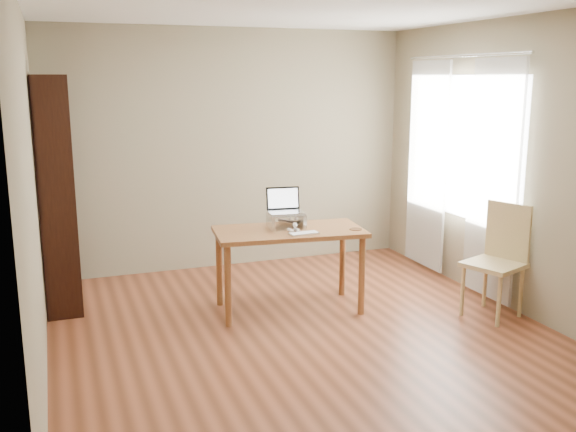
% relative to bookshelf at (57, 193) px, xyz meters
% --- Properties ---
extents(room, '(4.04, 4.54, 2.64)m').
position_rel_bookshelf_xyz_m(room, '(1.86, -1.54, 0.25)').
color(room, '#592C17').
rests_on(room, ground).
extents(bookshelf, '(0.30, 0.90, 2.10)m').
position_rel_bookshelf_xyz_m(bookshelf, '(0.00, 0.00, 0.00)').
color(bookshelf, black).
rests_on(bookshelf, ground).
extents(curtains, '(0.03, 1.90, 2.25)m').
position_rel_bookshelf_xyz_m(curtains, '(3.75, -0.75, 0.12)').
color(curtains, silver).
rests_on(curtains, ground).
extents(desk, '(1.38, 0.80, 0.75)m').
position_rel_bookshelf_xyz_m(desk, '(1.92, -0.89, -0.41)').
color(desk, brown).
rests_on(desk, ground).
extents(laptop_stand, '(0.32, 0.25, 0.13)m').
position_rel_bookshelf_xyz_m(laptop_stand, '(1.92, -0.81, -0.22)').
color(laptop_stand, silver).
rests_on(laptop_stand, desk).
extents(laptop, '(0.33, 0.29, 0.22)m').
position_rel_bookshelf_xyz_m(laptop, '(1.92, -0.75, -0.11)').
color(laptop, silver).
rests_on(laptop, laptop_stand).
extents(keyboard, '(0.27, 0.12, 0.02)m').
position_rel_bookshelf_xyz_m(keyboard, '(1.97, -1.11, -0.29)').
color(keyboard, silver).
rests_on(keyboard, desk).
extents(coaster, '(0.11, 0.11, 0.01)m').
position_rel_bookshelf_xyz_m(coaster, '(2.47, -1.09, -0.30)').
color(coaster, brown).
rests_on(coaster, desk).
extents(cat, '(0.23, 0.47, 0.14)m').
position_rel_bookshelf_xyz_m(cat, '(1.92, -0.77, -0.24)').
color(cat, '#403932').
rests_on(cat, desk).
extents(chair, '(0.57, 0.57, 1.00)m').
position_rel_bookshelf_xyz_m(chair, '(3.61, -1.67, -0.51)').
color(chair, tan).
rests_on(chair, ground).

